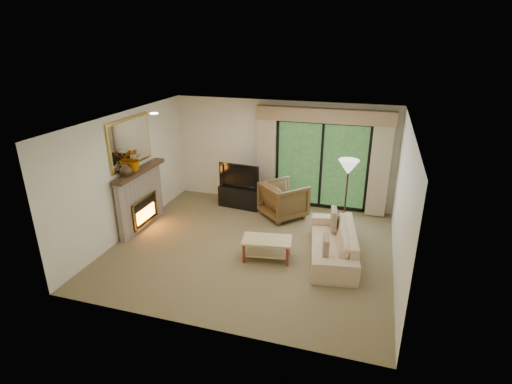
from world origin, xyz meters
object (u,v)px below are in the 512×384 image
(armchair, at_px, (284,200))
(coffee_table, at_px, (267,249))
(sofa, at_px, (333,242))
(media_console, at_px, (241,196))

(armchair, height_order, coffee_table, armchair)
(coffee_table, bearing_deg, sofa, 12.09)
(armchair, distance_m, coffee_table, 1.99)
(media_console, bearing_deg, coffee_table, -54.26)
(media_console, height_order, sofa, sofa)
(media_console, xyz_separation_m, armchair, (1.17, -0.30, 0.16))
(sofa, bearing_deg, coffee_table, -78.61)
(media_console, xyz_separation_m, sofa, (2.50, -1.82, 0.04))
(coffee_table, bearing_deg, armchair, 85.32)
(sofa, relative_size, coffee_table, 2.26)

